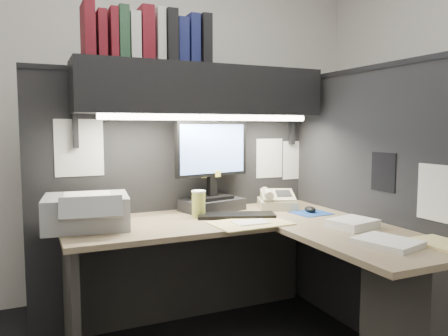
{
  "coord_description": "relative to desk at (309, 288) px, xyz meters",
  "views": [
    {
      "loc": [
        -0.87,
        -1.82,
        1.27
      ],
      "look_at": [
        0.17,
        0.51,
        1.03
      ],
      "focal_mm": 35.0,
      "sensor_mm": 36.0,
      "label": 1
    }
  ],
  "objects": [
    {
      "name": "partition_back",
      "position": [
        -0.4,
        0.93,
        0.36
      ],
      "size": [
        1.9,
        0.06,
        1.6
      ],
      "primitive_type": "cube",
      "color": "black",
      "rests_on": "floor"
    },
    {
      "name": "open_folder",
      "position": [
        -0.18,
        0.32,
        0.29
      ],
      "size": [
        0.45,
        0.3,
        0.01
      ],
      "primitive_type": "cube",
      "rotation": [
        0.0,
        0.0,
        0.06
      ],
      "color": "#DAC67A",
      "rests_on": "desk"
    },
    {
      "name": "mouse",
      "position": [
        0.32,
        0.45,
        0.31
      ],
      "size": [
        0.08,
        0.11,
        0.04
      ],
      "primitive_type": "ellipsoid",
      "rotation": [
        0.0,
        0.0,
        -0.18
      ],
      "color": "black",
      "rests_on": "mousepad"
    },
    {
      "name": "task_light_tube",
      "position": [
        -0.3,
        0.61,
        0.89
      ],
      "size": [
        1.32,
        0.04,
        0.04
      ],
      "primitive_type": "cylinder",
      "rotation": [
        0.0,
        1.57,
        0.0
      ],
      "color": "white",
      "rests_on": "overhead_shelf"
    },
    {
      "name": "paper_stack_b",
      "position": [
        0.19,
        -0.33,
        0.3
      ],
      "size": [
        0.28,
        0.32,
        0.03
      ],
      "primitive_type": "cube",
      "rotation": [
        0.0,
        0.0,
        0.27
      ],
      "color": "white",
      "rests_on": "desk"
    },
    {
      "name": "paper_stack_a",
      "position": [
        0.29,
        0.02,
        0.31
      ],
      "size": [
        0.27,
        0.24,
        0.04
      ],
      "primitive_type": "cube",
      "rotation": [
        0.0,
        0.0,
        0.21
      ],
      "color": "white",
      "rests_on": "desk"
    },
    {
      "name": "monitor",
      "position": [
        -0.22,
        0.78,
        0.52
      ],
      "size": [
        0.53,
        0.32,
        0.58
      ],
      "rotation": [
        0.0,
        0.0,
        0.22
      ],
      "color": "black",
      "rests_on": "desk"
    },
    {
      "name": "desk",
      "position": [
        0.0,
        0.0,
        0.0
      ],
      "size": [
        1.7,
        1.53,
        0.73
      ],
      "color": "#826953",
      "rests_on": "floor"
    },
    {
      "name": "keyboard",
      "position": [
        -0.17,
        0.52,
        0.3
      ],
      "size": [
        0.49,
        0.31,
        0.02
      ],
      "primitive_type": "cube",
      "rotation": [
        0.0,
        0.0,
        -0.35
      ],
      "color": "black",
      "rests_on": "desk"
    },
    {
      "name": "partition_right",
      "position": [
        0.55,
        0.18,
        0.36
      ],
      "size": [
        0.06,
        1.5,
        1.6
      ],
      "primitive_type": "cube",
      "color": "black",
      "rests_on": "floor"
    },
    {
      "name": "telephone",
      "position": [
        0.21,
        0.68,
        0.34
      ],
      "size": [
        0.31,
        0.32,
        0.1
      ],
      "primitive_type": "cube",
      "rotation": [
        0.0,
        0.0,
        -0.37
      ],
      "color": "#B1AB88",
      "rests_on": "desk"
    },
    {
      "name": "printer",
      "position": [
        -1.03,
        0.61,
        0.37
      ],
      "size": [
        0.48,
        0.42,
        0.17
      ],
      "primitive_type": "cube",
      "rotation": [
        0.0,
        0.0,
        -0.12
      ],
      "color": "#939598",
      "rests_on": "desk"
    },
    {
      "name": "notebook_stack",
      "position": [
        -1.0,
        0.58,
        0.33
      ],
      "size": [
        0.34,
        0.3,
        0.09
      ],
      "primitive_type": "cube",
      "rotation": [
        0.0,
        0.0,
        -0.25
      ],
      "color": "black",
      "rests_on": "desk"
    },
    {
      "name": "manila_stack",
      "position": [
        0.42,
        -0.43,
        0.29
      ],
      "size": [
        0.2,
        0.25,
        0.01
      ],
      "primitive_type": "cube",
      "rotation": [
        0.0,
        0.0,
        0.01
      ],
      "color": "#DAC67A",
      "rests_on": "desk"
    },
    {
      "name": "mousepad",
      "position": [
        0.31,
        0.43,
        0.29
      ],
      "size": [
        0.23,
        0.21,
        0.0
      ],
      "primitive_type": "cube",
      "rotation": [
        0.0,
        0.0,
        0.08
      ],
      "color": "navy",
      "rests_on": "desk"
    },
    {
      "name": "overhead_shelf",
      "position": [
        -0.3,
        0.75,
        1.06
      ],
      "size": [
        1.55,
        0.34,
        0.3
      ],
      "primitive_type": "cube",
      "color": "black",
      "rests_on": "partition_back"
    },
    {
      "name": "wall_back",
      "position": [
        -0.43,
        1.5,
        0.91
      ],
      "size": [
        3.5,
        0.04,
        2.7
      ],
      "primitive_type": "cube",
      "color": "silver",
      "rests_on": "floor"
    },
    {
      "name": "binder_row",
      "position": [
        -0.63,
        0.75,
        1.35
      ],
      "size": [
        0.73,
        0.25,
        0.31
      ],
      "color": "maroon",
      "rests_on": "overhead_shelf"
    },
    {
      "name": "pinned_papers",
      "position": [
        -0.0,
        0.56,
        0.61
      ],
      "size": [
        1.76,
        1.31,
        0.51
      ],
      "color": "white",
      "rests_on": "partition_back"
    },
    {
      "name": "coffee_cup",
      "position": [
        -0.38,
        0.62,
        0.36
      ],
      "size": [
        0.09,
        0.09,
        0.15
      ],
      "primitive_type": "cylinder",
      "rotation": [
        0.0,
        0.0,
        -0.11
      ],
      "color": "#B7AB49",
      "rests_on": "desk"
    }
  ]
}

